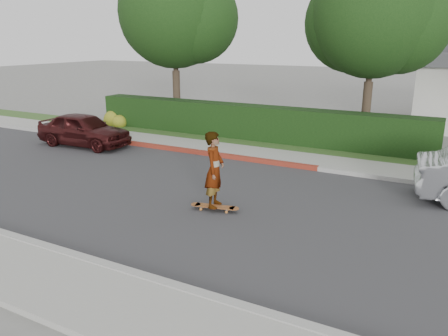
% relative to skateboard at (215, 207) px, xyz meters
% --- Properties ---
extents(ground, '(120.00, 120.00, 0.00)m').
position_rel_skateboard_xyz_m(ground, '(0.33, 0.55, -0.11)').
color(ground, slate).
rests_on(ground, ground).
extents(road, '(60.00, 8.00, 0.01)m').
position_rel_skateboard_xyz_m(road, '(0.33, 0.55, -0.11)').
color(road, '#2D2D30').
rests_on(road, ground).
extents(curb_near, '(60.00, 0.20, 0.15)m').
position_rel_skateboard_xyz_m(curb_near, '(0.33, -3.55, -0.04)').
color(curb_near, '#9E9E99').
rests_on(curb_near, ground).
extents(sidewalk_near, '(60.00, 1.60, 0.12)m').
position_rel_skateboard_xyz_m(sidewalk_near, '(0.33, -4.45, -0.05)').
color(sidewalk_near, gray).
rests_on(sidewalk_near, ground).
extents(curb_far, '(60.00, 0.20, 0.15)m').
position_rel_skateboard_xyz_m(curb_far, '(0.33, 4.65, -0.04)').
color(curb_far, '#9E9E99').
rests_on(curb_far, ground).
extents(curb_red_section, '(12.00, 0.21, 0.15)m').
position_rel_skateboard_xyz_m(curb_red_section, '(-4.67, 4.65, -0.03)').
color(curb_red_section, maroon).
rests_on(curb_red_section, ground).
extents(sidewalk_far, '(60.00, 1.60, 0.12)m').
position_rel_skateboard_xyz_m(sidewalk_far, '(0.33, 5.55, -0.05)').
color(sidewalk_far, gray).
rests_on(sidewalk_far, ground).
extents(planting_strip, '(60.00, 1.60, 0.10)m').
position_rel_skateboard_xyz_m(planting_strip, '(0.33, 7.15, -0.06)').
color(planting_strip, '#2D4C1E').
rests_on(planting_strip, ground).
extents(hedge, '(15.00, 1.00, 1.50)m').
position_rel_skateboard_xyz_m(hedge, '(-2.67, 7.75, 0.64)').
color(hedge, black).
rests_on(hedge, ground).
extents(flowering_shrub, '(1.40, 1.00, 0.90)m').
position_rel_skateboard_xyz_m(flowering_shrub, '(-9.68, 7.28, 0.22)').
color(flowering_shrub, '#2D4C19').
rests_on(flowering_shrub, ground).
extents(tree_left, '(5.99, 5.21, 8.00)m').
position_rel_skateboard_xyz_m(tree_left, '(-7.19, 9.23, 5.15)').
color(tree_left, '#33261C').
rests_on(tree_left, ground).
extents(tree_center, '(5.66, 4.84, 7.44)m').
position_rel_skateboard_xyz_m(tree_center, '(1.81, 9.73, 4.79)').
color(tree_center, '#33261C').
rests_on(tree_center, ground).
extents(skateboard, '(1.28, 0.50, 0.12)m').
position_rel_skateboard_xyz_m(skateboard, '(0.00, 0.00, 0.00)').
color(skateboard, '#B46E31').
rests_on(skateboard, ground).
extents(skateboarder, '(0.59, 0.78, 1.92)m').
position_rel_skateboard_xyz_m(skateboarder, '(-0.00, 0.00, 0.98)').
color(skateboarder, white).
rests_on(skateboarder, skateboard).
extents(car_maroon, '(4.01, 1.73, 1.35)m').
position_rel_skateboard_xyz_m(car_maroon, '(-8.07, 3.64, 0.56)').
color(car_maroon, '#3A1212').
rests_on(car_maroon, ground).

